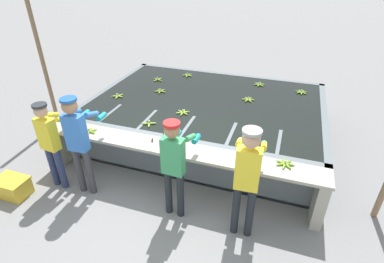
{
  "coord_description": "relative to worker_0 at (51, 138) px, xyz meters",
  "views": [
    {
      "loc": [
        1.61,
        -3.49,
        3.53
      ],
      "look_at": [
        0.0,
        1.21,
        0.6
      ],
      "focal_mm": 28.0,
      "sensor_mm": 36.0,
      "label": 1
    }
  ],
  "objects": [
    {
      "name": "worker_2",
      "position": [
        2.16,
        0.04,
        0.04
      ],
      "size": [
        0.43,
        0.72,
        1.64
      ],
      "color": "#1E2328",
      "rests_on": "ground"
    },
    {
      "name": "banana_bunch_floating_1",
      "position": [
        1.65,
        1.73,
        -0.08
      ],
      "size": [
        0.27,
        0.28,
        0.08
      ],
      "color": "#93BC3D",
      "rests_on": "wash_tank"
    },
    {
      "name": "banana_bunch_ledge_0",
      "position": [
        0.36,
        0.51,
        -0.08
      ],
      "size": [
        0.28,
        0.28,
        0.08
      ],
      "color": "#8CB738",
      "rests_on": "work_ledge"
    },
    {
      "name": "banana_bunch_floating_5",
      "position": [
        0.79,
        2.57,
        -0.08
      ],
      "size": [
        0.27,
        0.27,
        0.08
      ],
      "color": "#7FAD33",
      "rests_on": "wash_tank"
    },
    {
      "name": "work_ledge",
      "position": [
        1.91,
        0.54,
        -0.33
      ],
      "size": [
        4.86,
        0.45,
        0.86
      ],
      "color": "#A8A393",
      "rests_on": "ground"
    },
    {
      "name": "crate",
      "position": [
        -0.59,
        -0.49,
        -0.79
      ],
      "size": [
        0.55,
        0.39,
        0.32
      ],
      "color": "gold",
      "rests_on": "ground"
    },
    {
      "name": "worker_3",
      "position": [
        3.21,
        -0.02,
        0.12
      ],
      "size": [
        0.43,
        0.73,
        1.75
      ],
      "color": "#1E2328",
      "rests_on": "ground"
    },
    {
      "name": "worker_0",
      "position": [
        0.0,
        0.0,
        0.0
      ],
      "size": [
        0.46,
        0.73,
        1.59
      ],
      "color": "navy",
      "rests_on": "ground"
    },
    {
      "name": "banana_bunch_floating_8",
      "position": [
        2.87,
        3.71,
        -0.08
      ],
      "size": [
        0.27,
        0.28,
        0.08
      ],
      "color": "#7FAD33",
      "rests_on": "wash_tank"
    },
    {
      "name": "wash_tank",
      "position": [
        1.91,
        2.51,
        -0.53
      ],
      "size": [
        4.86,
        3.52,
        0.86
      ],
      "color": "slate",
      "rests_on": "ground"
    },
    {
      "name": "banana_bunch_floating_6",
      "position": [
        0.03,
        2.02,
        -0.08
      ],
      "size": [
        0.27,
        0.27,
        0.08
      ],
      "color": "#93BC3D",
      "rests_on": "wash_tank"
    },
    {
      "name": "banana_bunch_floating_4",
      "position": [
        0.44,
        3.22,
        -0.08
      ],
      "size": [
        0.27,
        0.27,
        0.08
      ],
      "color": "#8CB738",
      "rests_on": "wash_tank"
    },
    {
      "name": "knife_0",
      "position": [
        1.55,
        0.54,
        -0.09
      ],
      "size": [
        0.16,
        0.34,
        0.02
      ],
      "color": "silver",
      "rests_on": "work_ledge"
    },
    {
      "name": "support_post_left",
      "position": [
        -1.61,
        1.8,
        0.64
      ],
      "size": [
        0.09,
        0.09,
        3.2
      ],
      "color": "#846647",
      "rests_on": "ground"
    },
    {
      "name": "banana_bunch_floating_2",
      "position": [
        1.03,
        3.76,
        -0.08
      ],
      "size": [
        0.28,
        0.27,
        0.08
      ],
      "color": "#8CB738",
      "rests_on": "wash_tank"
    },
    {
      "name": "banana_bunch_floating_7",
      "position": [
        1.22,
        1.11,
        -0.08
      ],
      "size": [
        0.27,
        0.27,
        0.08
      ],
      "color": "#93BC3D",
      "rests_on": "wash_tank"
    },
    {
      "name": "banana_bunch_floating_3",
      "position": [
        3.83,
        3.55,
        -0.08
      ],
      "size": [
        0.28,
        0.28,
        0.08
      ],
      "color": "#75A333",
      "rests_on": "wash_tank"
    },
    {
      "name": "ground_plane",
      "position": [
        1.91,
        0.31,
        -0.96
      ],
      "size": [
        80.0,
        80.0,
        0.0
      ],
      "primitive_type": "plane",
      "color": "gray",
      "rests_on": "ground"
    },
    {
      "name": "worker_1",
      "position": [
        0.54,
        0.02,
        0.12
      ],
      "size": [
        0.42,
        0.73,
        1.75
      ],
      "color": "#38383D",
      "rests_on": "ground"
    },
    {
      "name": "banana_bunch_ledge_1",
      "position": [
        3.67,
        0.64,
        -0.08
      ],
      "size": [
        0.28,
        0.28,
        0.08
      ],
      "color": "#7FAD33",
      "rests_on": "work_ledge"
    },
    {
      "name": "banana_bunch_floating_0",
      "position": [
        2.77,
        2.76,
        -0.08
      ],
      "size": [
        0.28,
        0.27,
        0.08
      ],
      "color": "#8CB738",
      "rests_on": "wash_tank"
    }
  ]
}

